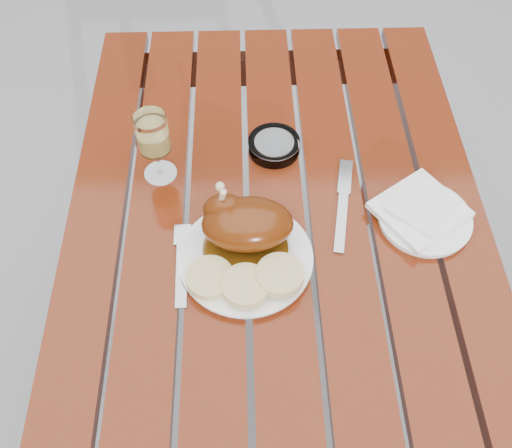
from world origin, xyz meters
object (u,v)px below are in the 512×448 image
Objects in this scene: dinner_plate at (246,259)px; ashtray at (274,146)px; side_plate at (424,218)px; wine_glass at (155,147)px; table at (273,314)px.

ashtray reaches higher than dinner_plate.
side_plate is 1.64× the size of ashtray.
wine_glass is 0.53m from side_plate.
side_plate is at bearing -14.59° from wine_glass.
wine_glass is at bearing 128.33° from dinner_plate.
table is at bearing 179.61° from side_plate.
ashtray is at bearing 145.35° from side_plate.
dinner_plate is (-0.06, -0.08, 0.38)m from table.
side_plate is at bearing 13.41° from dinner_plate.
table is 0.52m from wine_glass.
table is at bearing -29.52° from wine_glass.
side_plate is 0.33m from ashtray.
wine_glass reaches higher than side_plate.
table is 0.40m from dinner_plate.
ashtray reaches higher than side_plate.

